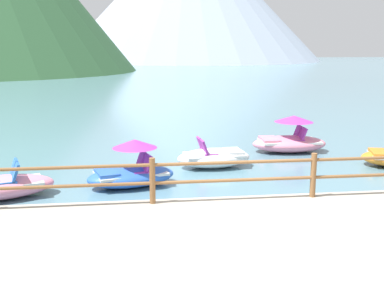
{
  "coord_description": "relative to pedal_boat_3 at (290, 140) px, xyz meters",
  "views": [
    {
      "loc": [
        -2.09,
        -7.79,
        3.56
      ],
      "look_at": [
        -0.45,
        5.0,
        0.9
      ],
      "focal_mm": 44.64,
      "sensor_mm": 36.0,
      "label": 1
    }
  ],
  "objects": [
    {
      "name": "pedal_boat_4",
      "position": [
        -2.93,
        -1.79,
        -0.11
      ],
      "size": [
        2.3,
        1.34,
        0.89
      ],
      "color": "white",
      "rests_on": "ground"
    },
    {
      "name": "pedal_boat_3",
      "position": [
        0.0,
        0.0,
        0.0
      ],
      "size": [
        2.58,
        1.45,
        1.25
      ],
      "color": "pink",
      "rests_on": "ground"
    },
    {
      "name": "dock_railing",
      "position": [
        -3.26,
        -6.09,
        0.56
      ],
      "size": [
        23.92,
        0.12,
        0.95
      ],
      "color": "brown",
      "rests_on": "promenade_dock"
    },
    {
      "name": "ground_plane",
      "position": [
        -3.26,
        32.36,
        -0.41
      ],
      "size": [
        200.0,
        200.0,
        0.0
      ],
      "primitive_type": "plane",
      "color": "slate"
    },
    {
      "name": "pedal_boat_5",
      "position": [
        -5.38,
        -3.45,
        -0.01
      ],
      "size": [
        2.52,
        1.77,
        1.22
      ],
      "color": "blue",
      "rests_on": "ground"
    }
  ]
}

